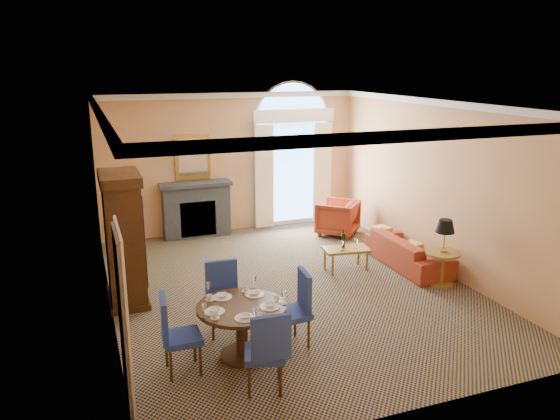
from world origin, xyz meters
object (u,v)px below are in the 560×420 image
object	(u,v)px
armoire	(124,241)
armchair	(338,218)
coffee_table	(346,249)
sofa	(408,251)
dining_table	(242,319)
side_table	(444,245)

from	to	relation	value
armoire	armchair	bearing A→B (deg)	23.03
coffee_table	sofa	bearing A→B (deg)	-3.62
dining_table	armchair	bearing A→B (deg)	51.20
coffee_table	armoire	bearing A→B (deg)	-172.71
dining_table	side_table	world-z (taller)	side_table
armoire	armchair	xyz separation A→B (m)	(4.89, 2.08, -0.65)
armoire	sofa	bearing A→B (deg)	-2.70
dining_table	sofa	distance (m)	4.56
dining_table	coffee_table	size ratio (longest dim) A/B	1.31
armchair	side_table	distance (m)	3.37
sofa	side_table	xyz separation A→B (m)	(0.05, -1.00, 0.44)
coffee_table	armchair	bearing A→B (deg)	75.52
armoire	dining_table	world-z (taller)	armoire
armchair	armoire	bearing A→B (deg)	-23.27
side_table	armoire	bearing A→B (deg)	166.79
sofa	side_table	distance (m)	1.09
dining_table	sofa	size ratio (longest dim) A/B	0.59
sofa	coffee_table	world-z (taller)	coffee_table
armoire	side_table	distance (m)	5.47
side_table	sofa	bearing A→B (deg)	92.86
dining_table	armchair	world-z (taller)	dining_table
coffee_table	side_table	distance (m)	1.81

